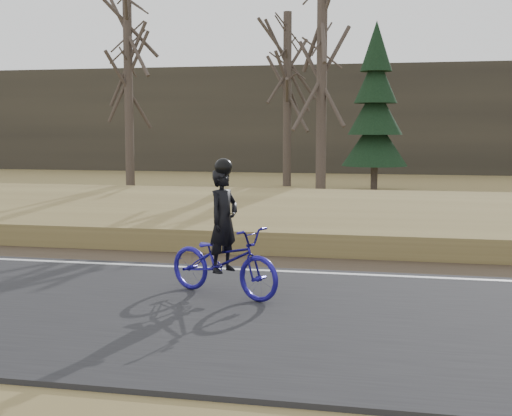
# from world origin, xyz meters

# --- Properties ---
(ground) EXTENTS (120.00, 120.00, 0.00)m
(ground) POSITION_xyz_m (0.00, 0.00, 0.00)
(ground) COLOR olive
(ground) RESTS_ON ground
(road) EXTENTS (120.00, 6.00, 0.06)m
(road) POSITION_xyz_m (0.00, -2.50, 0.03)
(road) COLOR black
(road) RESTS_ON ground
(edge_line) EXTENTS (120.00, 0.12, 0.01)m
(edge_line) POSITION_xyz_m (0.00, 0.20, 0.07)
(edge_line) COLOR silver
(edge_line) RESTS_ON road
(shoulder) EXTENTS (120.00, 1.60, 0.04)m
(shoulder) POSITION_xyz_m (0.00, 1.20, 0.02)
(shoulder) COLOR #473A2B
(shoulder) RESTS_ON ground
(embankment) EXTENTS (120.00, 5.00, 0.44)m
(embankment) POSITION_xyz_m (0.00, 4.20, 0.22)
(embankment) COLOR olive
(embankment) RESTS_ON ground
(ballast) EXTENTS (120.00, 3.00, 0.45)m
(ballast) POSITION_xyz_m (0.00, 8.00, 0.23)
(ballast) COLOR slate
(ballast) RESTS_ON ground
(railroad) EXTENTS (120.00, 2.40, 0.29)m
(railroad) POSITION_xyz_m (0.00, 8.00, 0.53)
(railroad) COLOR black
(railroad) RESTS_ON ballast
(treeline_backdrop) EXTENTS (120.00, 4.00, 6.00)m
(treeline_backdrop) POSITION_xyz_m (0.00, 30.00, 3.00)
(treeline_backdrop) COLOR #383328
(treeline_backdrop) RESTS_ON ground
(cyclist) EXTENTS (2.04, 1.42, 1.99)m
(cyclist) POSITION_xyz_m (-3.71, -1.69, 0.69)
(cyclist) COLOR navy
(cyclist) RESTS_ON road
(bare_tree_far_left) EXTENTS (0.36, 0.36, 7.98)m
(bare_tree_far_left) POSITION_xyz_m (-12.22, 15.59, 3.99)
(bare_tree_far_left) COLOR #4C4038
(bare_tree_far_left) RESTS_ON ground
(bare_tree_left) EXTENTS (0.36, 0.36, 7.40)m
(bare_tree_left) POSITION_xyz_m (-6.34, 18.88, 3.70)
(bare_tree_left) COLOR #4C4038
(bare_tree_left) RESTS_ON ground
(bare_tree_near_left) EXTENTS (0.36, 0.36, 7.84)m
(bare_tree_near_left) POSITION_xyz_m (-4.15, 13.05, 3.92)
(bare_tree_near_left) COLOR #4C4038
(bare_tree_near_left) RESTS_ON ground
(conifer) EXTENTS (2.60, 2.60, 6.67)m
(conifer) POSITION_xyz_m (-2.52, 17.12, 3.15)
(conifer) COLOR #4C4038
(conifer) RESTS_ON ground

